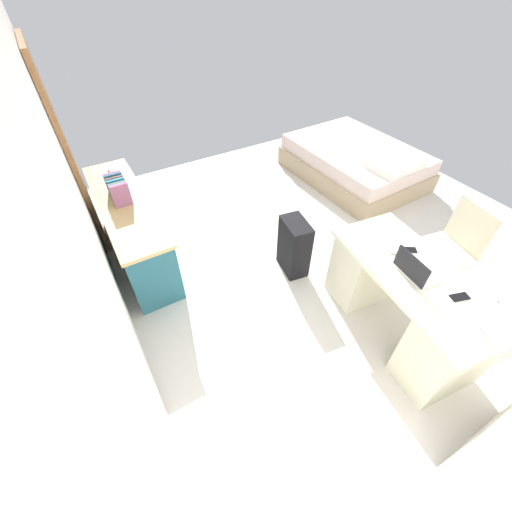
{
  "coord_description": "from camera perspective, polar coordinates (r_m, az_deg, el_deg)",
  "views": [
    {
      "loc": [
        -2.06,
        2.08,
        2.62
      ],
      "look_at": [
        -0.25,
        1.03,
        0.6
      ],
      "focal_mm": 23.05,
      "sensor_mm": 36.0,
      "label": 1
    }
  ],
  "objects": [
    {
      "name": "suitcase_black",
      "position": [
        3.44,
        6.62,
        1.62
      ],
      "size": [
        0.39,
        0.27,
        0.63
      ],
      "primitive_type": "cube",
      "rotation": [
        0.0,
        0.0,
        -0.16
      ],
      "color": "black",
      "rests_on": "ground_plane"
    },
    {
      "name": "desk",
      "position": [
        3.09,
        24.26,
        -7.31
      ],
      "size": [
        1.51,
        0.83,
        0.75
      ],
      "color": "beige",
      "rests_on": "ground_plane"
    },
    {
      "name": "office_chair",
      "position": [
        3.68,
        30.25,
        0.29
      ],
      "size": [
        0.54,
        0.54,
        0.94
      ],
      "color": "black",
      "rests_on": "ground_plane"
    },
    {
      "name": "book_row",
      "position": [
        3.6,
        -22.88,
        10.77
      ],
      "size": [
        0.36,
        0.17,
        0.24
      ],
      "color": "#91547B",
      "rests_on": "credenza"
    },
    {
      "name": "ground_plane",
      "position": [
        3.92,
        11.14,
        1.17
      ],
      "size": [
        5.46,
        5.46,
        0.0
      ],
      "primitive_type": "plane",
      "color": "beige"
    },
    {
      "name": "computer_mouse",
      "position": [
        2.94,
        22.98,
        0.88
      ],
      "size": [
        0.07,
        0.11,
        0.03
      ],
      "primitive_type": "ellipsoid",
      "rotation": [
        0.0,
        0.0,
        -0.12
      ],
      "color": "white",
      "rests_on": "desk"
    },
    {
      "name": "credenza",
      "position": [
        3.8,
        -20.69,
        4.38
      ],
      "size": [
        1.8,
        0.48,
        0.73
      ],
      "color": "#235B6B",
      "rests_on": "ground_plane"
    },
    {
      "name": "bed",
      "position": [
        5.25,
        16.78,
        15.28
      ],
      "size": [
        1.94,
        1.46,
        0.58
      ],
      "color": "tan",
      "rests_on": "ground_plane"
    },
    {
      "name": "figurine_small",
      "position": [
        4.01,
        -24.1,
        12.91
      ],
      "size": [
        0.08,
        0.08,
        0.11
      ],
      "primitive_type": "cone",
      "color": "red",
      "rests_on": "credenza"
    },
    {
      "name": "door_wooden",
      "position": [
        4.04,
        -29.69,
        15.12
      ],
      "size": [
        0.88,
        0.05,
        2.04
      ],
      "primitive_type": "cube",
      "color": "#936038",
      "rests_on": "ground_plane"
    },
    {
      "name": "wall_back",
      "position": [
        2.42,
        -29.09,
        6.57
      ],
      "size": [
        4.41,
        0.1,
        2.72
      ],
      "primitive_type": "cube",
      "color": "silver",
      "rests_on": "ground_plane"
    },
    {
      "name": "cell_phone_by_mouse",
      "position": [
        3.01,
        24.89,
        1.0
      ],
      "size": [
        0.13,
        0.15,
        0.01
      ],
      "primitive_type": "cube",
      "rotation": [
        0.0,
        0.0,
        -0.59
      ],
      "color": "black",
      "rests_on": "desk"
    },
    {
      "name": "desk_lamp",
      "position": [
        2.51,
        35.68,
        -6.33
      ],
      "size": [
        0.16,
        0.11,
        0.34
      ],
      "color": "silver",
      "rests_on": "desk"
    },
    {
      "name": "cell_phone_near_laptop",
      "position": [
        2.81,
        31.86,
        -6.06
      ],
      "size": [
        0.1,
        0.15,
        0.01
      ],
      "primitive_type": "cube",
      "rotation": [
        0.0,
        0.0,
        -0.31
      ],
      "color": "black",
      "rests_on": "desk"
    },
    {
      "name": "laptop",
      "position": [
        2.78,
        25.88,
        -2.2
      ],
      "size": [
        0.33,
        0.26,
        0.21
      ],
      "color": "silver",
      "rests_on": "desk"
    }
  ]
}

